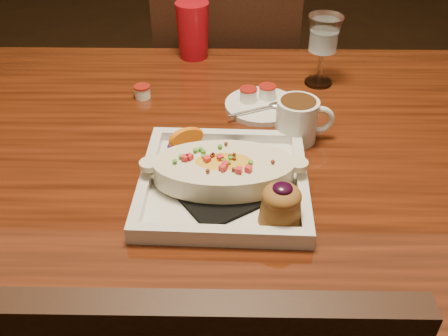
{
  "coord_description": "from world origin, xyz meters",
  "views": [
    {
      "loc": [
        0.02,
        -0.79,
        1.29
      ],
      "look_at": [
        0.0,
        -0.1,
        0.77
      ],
      "focal_mm": 40.0,
      "sensor_mm": 36.0,
      "label": 1
    }
  ],
  "objects_px": {
    "coffee_mug": "(298,119)",
    "red_tumbler": "(193,31)",
    "table": "(223,184)",
    "goblet": "(324,38)",
    "chair_far": "(226,97)",
    "saucer": "(260,103)",
    "plate": "(228,177)"
  },
  "relations": [
    {
      "from": "goblet",
      "to": "saucer",
      "type": "height_order",
      "value": "goblet"
    },
    {
      "from": "chair_far",
      "to": "red_tumbler",
      "type": "relative_size",
      "value": 6.72
    },
    {
      "from": "table",
      "to": "saucer",
      "type": "relative_size",
      "value": 9.64
    },
    {
      "from": "table",
      "to": "goblet",
      "type": "height_order",
      "value": "goblet"
    },
    {
      "from": "table",
      "to": "goblet",
      "type": "xyz_separation_m",
      "value": [
        0.22,
        0.26,
        0.21
      ]
    },
    {
      "from": "table",
      "to": "chair_far",
      "type": "distance_m",
      "value": 0.65
    },
    {
      "from": "red_tumbler",
      "to": "saucer",
      "type": "bearing_deg",
      "value": -58.27
    },
    {
      "from": "plate",
      "to": "saucer",
      "type": "bearing_deg",
      "value": 78.4
    },
    {
      "from": "table",
      "to": "red_tumbler",
      "type": "height_order",
      "value": "red_tumbler"
    },
    {
      "from": "plate",
      "to": "saucer",
      "type": "xyz_separation_m",
      "value": [
        0.07,
        0.28,
        -0.02
      ]
    },
    {
      "from": "chair_far",
      "to": "coffee_mug",
      "type": "height_order",
      "value": "chair_far"
    },
    {
      "from": "goblet",
      "to": "table",
      "type": "bearing_deg",
      "value": -130.17
    },
    {
      "from": "saucer",
      "to": "red_tumbler",
      "type": "bearing_deg",
      "value": 121.73
    },
    {
      "from": "chair_far",
      "to": "plate",
      "type": "xyz_separation_m",
      "value": [
        0.01,
        -0.77,
        0.27
      ]
    },
    {
      "from": "coffee_mug",
      "to": "goblet",
      "type": "height_order",
      "value": "goblet"
    },
    {
      "from": "coffee_mug",
      "to": "saucer",
      "type": "relative_size",
      "value": 0.73
    },
    {
      "from": "plate",
      "to": "goblet",
      "type": "distance_m",
      "value": 0.45
    },
    {
      "from": "saucer",
      "to": "goblet",
      "type": "bearing_deg",
      "value": 39.05
    },
    {
      "from": "table",
      "to": "coffee_mug",
      "type": "xyz_separation_m",
      "value": [
        0.14,
        0.02,
        0.14
      ]
    },
    {
      "from": "red_tumbler",
      "to": "goblet",
      "type": "bearing_deg",
      "value": -25.51
    },
    {
      "from": "plate",
      "to": "goblet",
      "type": "height_order",
      "value": "goblet"
    },
    {
      "from": "coffee_mug",
      "to": "chair_far",
      "type": "bearing_deg",
      "value": 100.46
    },
    {
      "from": "coffee_mug",
      "to": "red_tumbler",
      "type": "xyz_separation_m",
      "value": [
        -0.22,
        0.38,
        0.02
      ]
    },
    {
      "from": "coffee_mug",
      "to": "table",
      "type": "bearing_deg",
      "value": -173.48
    },
    {
      "from": "plate",
      "to": "coffee_mug",
      "type": "height_order",
      "value": "coffee_mug"
    },
    {
      "from": "plate",
      "to": "table",
      "type": "bearing_deg",
      "value": 96.19
    },
    {
      "from": "plate",
      "to": "chair_far",
      "type": "bearing_deg",
      "value": 92.49
    },
    {
      "from": "red_tumbler",
      "to": "plate",
      "type": "bearing_deg",
      "value": -80.24
    },
    {
      "from": "plate",
      "to": "saucer",
      "type": "distance_m",
      "value": 0.29
    },
    {
      "from": "chair_far",
      "to": "goblet",
      "type": "height_order",
      "value": "chair_far"
    },
    {
      "from": "chair_far",
      "to": "red_tumbler",
      "type": "bearing_deg",
      "value": 70.44
    },
    {
      "from": "coffee_mug",
      "to": "red_tumbler",
      "type": "distance_m",
      "value": 0.44
    }
  ]
}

